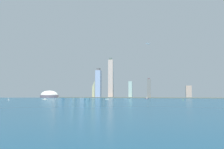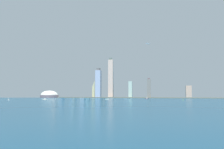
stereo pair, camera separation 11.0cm
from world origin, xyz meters
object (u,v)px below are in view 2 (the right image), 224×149
object	(u,v)px
skyscraper_3	(111,78)
boat_3	(147,98)
stadium_dome	(51,95)
skyscraper_7	(126,93)
observation_tower	(74,64)
skyscraper_12	(62,89)
skyscraper_13	(82,81)
boat_0	(45,99)
skyscraper_0	(149,88)
skyscraper_11	(98,84)
skyscraper_6	(94,82)
skyscraper_2	(103,89)
boat_2	(9,100)
skyscraper_4	(55,80)
boat_1	(107,99)
channel_buoy_1	(183,100)
channel_buoy_2	(139,99)
skyscraper_5	(73,82)
skyscraper_10	(130,90)
skyscraper_1	(98,80)
channel_buoy_0	(183,100)
skyscraper_8	(87,88)
skyscraper_9	(189,92)
airplane	(148,44)

from	to	relation	value
skyscraper_3	boat_3	world-z (taller)	skyscraper_3
stadium_dome	skyscraper_7	world-z (taller)	skyscraper_7
observation_tower	skyscraper_12	xyz separation A→B (m)	(-83.44, 48.65, -124.21)
skyscraper_13	boat_0	size ratio (longest dim) A/B	8.92
skyscraper_0	skyscraper_11	size ratio (longest dim) A/B	0.65
skyscraper_6	boat_0	size ratio (longest dim) A/B	7.80
skyscraper_2	boat_2	size ratio (longest dim) A/B	8.13
skyscraper_3	boat_0	distance (m)	358.08
skyscraper_4	boat_0	xyz separation A→B (m)	(142.89, -362.68, -87.93)
boat_0	skyscraper_13	bearing A→B (deg)	101.77
boat_1	skyscraper_13	bearing A→B (deg)	-16.92
channel_buoy_1	channel_buoy_2	size ratio (longest dim) A/B	1.00
channel_buoy_1	skyscraper_7	bearing A→B (deg)	123.78
skyscraper_5	boat_0	xyz separation A→B (m)	(44.68, -370.68, -73.34)
skyscraper_10	skyscraper_1	bearing A→B (deg)	155.52
skyscraper_1	skyscraper_5	world-z (taller)	skyscraper_1
boat_0	channel_buoy_0	bearing A→B (deg)	24.05
skyscraper_0	skyscraper_8	distance (m)	307.24
skyscraper_11	boat_0	size ratio (longest dim) A/B	7.37
skyscraper_10	skyscraper_12	xyz separation A→B (m)	(-359.56, 54.44, 3.36)
skyscraper_12	boat_3	bearing A→B (deg)	-26.33
observation_tower	skyscraper_5	xyz separation A→B (m)	(-22.73, 51.92, -89.94)
skyscraper_2	skyscraper_4	size ratio (longest dim) A/B	0.45
skyscraper_8	skyscraper_9	size ratio (longest dim) A/B	1.67
stadium_dome	skyscraper_7	xyz separation A→B (m)	(353.23, 66.58, 11.29)
skyscraper_4	boat_2	distance (m)	436.91
stadium_dome	skyscraper_11	bearing A→B (deg)	-2.13
skyscraper_6	skyscraper_13	world-z (taller)	skyscraper_13
skyscraper_3	boat_1	world-z (taller)	skyscraper_3
skyscraper_7	skyscraper_11	bearing A→B (deg)	-147.30
skyscraper_4	skyscraper_12	xyz separation A→B (m)	(37.49, 4.73, -48.85)
skyscraper_7	boat_3	world-z (taller)	skyscraper_7
skyscraper_1	skyscraper_11	bearing A→B (deg)	-73.59
skyscraper_2	channel_buoy_2	world-z (taller)	skyscraper_2
skyscraper_6	boat_2	bearing A→B (deg)	-115.62
skyscraper_1	boat_2	world-z (taller)	skyscraper_1
boat_3	stadium_dome	bearing A→B (deg)	-19.95
skyscraper_1	skyscraper_9	world-z (taller)	skyscraper_1
skyscraper_11	boat_1	size ratio (longest dim) A/B	8.52
skyscraper_2	boat_2	distance (m)	457.56
skyscraper_11	airplane	world-z (taller)	airplane
skyscraper_7	skyscraper_9	world-z (taller)	skyscraper_7
skyscraper_6	skyscraper_9	bearing A→B (deg)	7.56
skyscraper_6	skyscraper_13	size ratio (longest dim) A/B	0.88
boat_1	boat_2	bearing A→B (deg)	61.51
channel_buoy_1	stadium_dome	bearing A→B (deg)	155.61
observation_tower	skyscraper_6	size ratio (longest dim) A/B	2.43
stadium_dome	skyscraper_4	size ratio (longest dim) A/B	0.55
channel_buoy_2	stadium_dome	bearing A→B (deg)	159.67
skyscraper_9	boat_1	bearing A→B (deg)	-136.72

